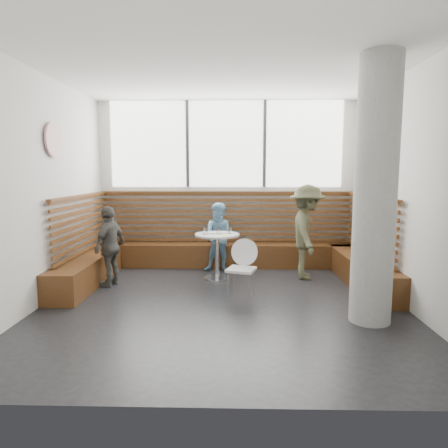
{
  "coord_description": "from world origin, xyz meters",
  "views": [
    {
      "loc": [
        0.16,
        -5.41,
        1.84
      ],
      "look_at": [
        0.0,
        1.0,
        1.0
      ],
      "focal_mm": 32.0,
      "sensor_mm": 36.0,
      "label": 1
    }
  ],
  "objects_px": {
    "concrete_column": "(375,192)",
    "cafe_chair": "(241,263)",
    "adult_man": "(307,232)",
    "cafe_table": "(217,247)",
    "child_back": "(220,237)",
    "child_left": "(110,246)"
  },
  "relations": [
    {
      "from": "cafe_table",
      "to": "child_back",
      "type": "height_order",
      "value": "child_back"
    },
    {
      "from": "cafe_chair",
      "to": "adult_man",
      "type": "bearing_deg",
      "value": 59.21
    },
    {
      "from": "concrete_column",
      "to": "child_back",
      "type": "bearing_deg",
      "value": 128.58
    },
    {
      "from": "adult_man",
      "to": "concrete_column",
      "type": "bearing_deg",
      "value": -161.95
    },
    {
      "from": "cafe_table",
      "to": "child_back",
      "type": "distance_m",
      "value": 0.51
    },
    {
      "from": "cafe_chair",
      "to": "child_left",
      "type": "xyz_separation_m",
      "value": [
        -2.11,
        0.5,
        0.16
      ]
    },
    {
      "from": "concrete_column",
      "to": "child_back",
      "type": "distance_m",
      "value": 3.25
    },
    {
      "from": "concrete_column",
      "to": "adult_man",
      "type": "xyz_separation_m",
      "value": [
        -0.44,
        2.0,
        -0.79
      ]
    },
    {
      "from": "concrete_column",
      "to": "cafe_table",
      "type": "height_order",
      "value": "concrete_column"
    },
    {
      "from": "concrete_column",
      "to": "child_back",
      "type": "height_order",
      "value": "concrete_column"
    },
    {
      "from": "cafe_table",
      "to": "child_back",
      "type": "bearing_deg",
      "value": 85.68
    },
    {
      "from": "child_back",
      "to": "child_left",
      "type": "distance_m",
      "value": 2.0
    },
    {
      "from": "concrete_column",
      "to": "adult_man",
      "type": "relative_size",
      "value": 1.97
    },
    {
      "from": "cafe_chair",
      "to": "adult_man",
      "type": "distance_m",
      "value": 1.57
    },
    {
      "from": "adult_man",
      "to": "child_left",
      "type": "height_order",
      "value": "adult_man"
    },
    {
      "from": "cafe_chair",
      "to": "child_left",
      "type": "distance_m",
      "value": 2.18
    },
    {
      "from": "cafe_table",
      "to": "child_back",
      "type": "relative_size",
      "value": 0.61
    },
    {
      "from": "concrete_column",
      "to": "cafe_chair",
      "type": "height_order",
      "value": "concrete_column"
    },
    {
      "from": "cafe_chair",
      "to": "adult_man",
      "type": "height_order",
      "value": "adult_man"
    },
    {
      "from": "cafe_table",
      "to": "adult_man",
      "type": "xyz_separation_m",
      "value": [
        1.54,
        0.07,
        0.25
      ]
    },
    {
      "from": "cafe_chair",
      "to": "cafe_table",
      "type": "bearing_deg",
      "value": 129.86
    },
    {
      "from": "cafe_table",
      "to": "child_back",
      "type": "xyz_separation_m",
      "value": [
        0.04,
        0.5,
        0.08
      ]
    }
  ]
}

